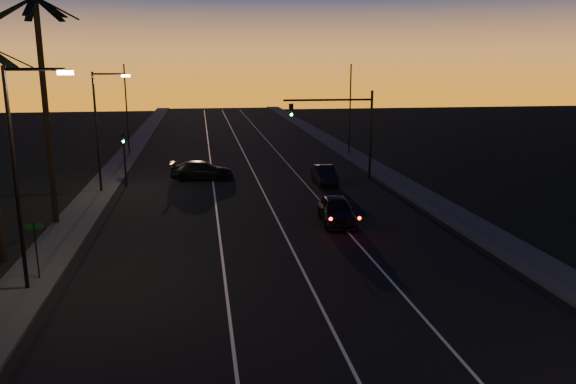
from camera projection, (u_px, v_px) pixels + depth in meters
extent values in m
cube|color=black|center=(267.00, 216.00, 34.13)|extent=(20.00, 170.00, 0.01)
cube|color=#31322F|center=(75.00, 222.00, 32.43)|extent=(2.40, 170.00, 0.16)
cube|color=#31322F|center=(441.00, 207.00, 35.79)|extent=(2.40, 170.00, 0.16)
cube|color=silver|center=(217.00, 218.00, 33.68)|extent=(0.12, 160.00, 0.01)
cube|color=silver|center=(275.00, 215.00, 34.20)|extent=(0.12, 160.00, 0.01)
cube|color=silver|center=(331.00, 213.00, 34.73)|extent=(0.12, 160.00, 0.01)
cube|color=black|center=(6.00, 55.00, 24.66)|extent=(2.18, 0.92, 1.18)
cylinder|color=black|center=(46.00, 116.00, 30.90)|extent=(0.32, 0.32, 12.50)
cube|color=black|center=(57.00, 8.00, 30.03)|extent=(2.18, 0.92, 1.18)
cube|color=black|center=(49.00, 9.00, 30.62)|extent=(1.25, 2.12, 1.18)
cube|color=black|center=(31.00, 9.00, 30.46)|extent=(1.34, 2.09, 1.18)
cube|color=black|center=(16.00, 8.00, 29.67)|extent=(2.18, 0.82, 1.18)
cube|color=black|center=(16.00, 6.00, 28.85)|extent=(1.90, 1.69, 1.18)
cube|color=black|center=(31.00, 6.00, 28.61)|extent=(0.45, 2.16, 1.18)
cube|color=black|center=(50.00, 7.00, 29.13)|extent=(1.95, 1.61, 1.18)
cylinder|color=black|center=(16.00, 183.00, 21.84)|extent=(0.16, 0.16, 9.00)
cylinder|color=black|center=(34.00, 69.00, 21.03)|extent=(2.20, 0.12, 0.12)
cube|color=#F5C262|center=(65.00, 73.00, 21.23)|extent=(0.55, 0.26, 0.16)
cylinder|color=black|center=(97.00, 134.00, 39.23)|extent=(0.16, 0.16, 8.50)
cylinder|color=black|center=(109.00, 74.00, 38.48)|extent=(2.20, 0.12, 0.12)
cube|color=#F5C262|center=(126.00, 76.00, 38.67)|extent=(0.55, 0.26, 0.16)
cylinder|color=black|center=(37.00, 253.00, 23.55)|extent=(0.06, 0.06, 2.60)
cube|color=#0D5014|center=(34.00, 226.00, 23.30)|extent=(0.70, 0.03, 0.20)
cylinder|color=black|center=(371.00, 135.00, 44.40)|extent=(0.20, 0.20, 7.00)
cylinder|color=black|center=(328.00, 100.00, 43.25)|extent=(7.00, 0.16, 0.16)
cube|color=black|center=(291.00, 110.00, 42.98)|extent=(0.32, 0.28, 1.00)
sphere|color=black|center=(291.00, 106.00, 42.74)|extent=(0.20, 0.20, 0.20)
sphere|color=black|center=(291.00, 110.00, 42.82)|extent=(0.20, 0.20, 0.20)
sphere|color=#14FF59|center=(291.00, 115.00, 42.89)|extent=(0.20, 0.20, 0.20)
cylinder|color=black|center=(125.00, 159.00, 41.86)|extent=(0.14, 0.14, 4.20)
cube|color=black|center=(123.00, 137.00, 41.51)|extent=(0.28, 0.25, 0.90)
sphere|color=black|center=(123.00, 134.00, 41.30)|extent=(0.18, 0.18, 0.18)
sphere|color=black|center=(123.00, 138.00, 41.36)|extent=(0.18, 0.18, 0.18)
sphere|color=#14FF59|center=(123.00, 142.00, 41.42)|extent=(0.18, 0.18, 0.18)
cylinder|color=black|center=(127.00, 110.00, 55.54)|extent=(0.14, 0.14, 9.00)
cylinder|color=black|center=(350.00, 110.00, 55.96)|extent=(0.14, 0.14, 9.00)
imported|color=black|center=(337.00, 210.00, 32.42)|extent=(2.15, 4.65, 1.54)
sphere|color=#FF0F05|center=(331.00, 219.00, 29.69)|extent=(0.18, 0.18, 0.18)
sphere|color=#FF0F05|center=(359.00, 218.00, 29.81)|extent=(0.18, 0.18, 0.18)
imported|color=black|center=(324.00, 175.00, 43.14)|extent=(1.53, 4.21, 1.38)
imported|color=black|center=(202.00, 170.00, 44.58)|extent=(5.26, 2.62, 1.47)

